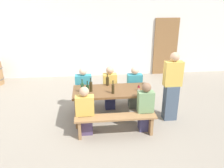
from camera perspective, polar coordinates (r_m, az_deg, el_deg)
ground_plane at (r=5.59m, az=0.00°, el=-8.65°), size 24.00×24.00×0.00m
back_wall at (r=8.39m, az=-2.65°, el=12.89°), size 14.00×0.20×3.20m
wooden_door at (r=8.83m, az=13.36°, el=9.14°), size 0.90×0.06×2.10m
tasting_table at (r=5.30m, az=0.00°, el=-2.35°), size 1.81×0.83×0.75m
bench_near at (r=4.80m, az=0.95°, el=-9.20°), size 1.71×0.30×0.45m
bench_far at (r=6.08m, az=-0.74°, el=-2.49°), size 1.71×0.30×0.45m
wine_bottle_0 at (r=5.04m, az=0.23°, el=-1.17°), size 0.06×0.06×0.31m
wine_bottle_1 at (r=5.05m, az=-6.19°, el=-1.31°), size 0.07×0.07×0.30m
wine_bottle_2 at (r=5.14m, az=-7.48°, el=-0.91°), size 0.08×0.08×0.31m
wine_bottle_3 at (r=5.51m, az=-1.15°, el=0.74°), size 0.07×0.07×0.29m
wine_bottle_4 at (r=5.17m, az=-5.35°, el=-0.59°), size 0.07×0.07×0.33m
wine_glass_0 at (r=4.89m, az=-7.67°, el=-2.11°), size 0.06×0.06×0.16m
wine_glass_1 at (r=5.23m, az=6.77°, el=-0.55°), size 0.07×0.07×0.15m
seated_guest_near_0 at (r=4.83m, az=-6.81°, el=-7.02°), size 0.39×0.24×1.07m
seated_guest_near_1 at (r=4.96m, az=8.40°, el=-5.98°), size 0.34×0.24×1.11m
seated_guest_far_0 at (r=5.84m, az=-7.12°, el=-1.60°), size 0.41×0.24×1.15m
seated_guest_far_1 at (r=5.86m, az=-0.52°, el=-1.23°), size 0.35×0.24×1.15m
seated_guest_far_2 at (r=5.96m, az=5.67°, el=-1.09°), size 0.38×0.24×1.13m
standing_host at (r=5.43m, az=14.84°, el=-1.00°), size 0.41×0.24×1.64m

